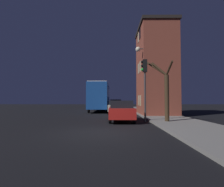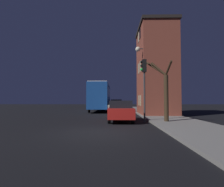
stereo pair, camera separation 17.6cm
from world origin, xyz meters
The scene contains 10 objects.
ground_plane centered at (0.00, 0.00, 0.00)m, with size 120.00×120.00×0.00m, color black.
sidewalk centered at (5.09, 0.00, 0.06)m, with size 3.70×60.00×0.12m.
brick_building centered at (5.14, 10.03, 4.79)m, with size 3.64×5.58×9.29m.
streetlamp centered at (3.45, 7.59, 4.73)m, with size 1.21×0.47×6.41m.
traffic_light centered at (2.89, 3.86, 3.19)m, with size 0.43×0.24×4.46m.
bare_tree centered at (4.22, 3.41, 2.20)m, with size 1.35×2.07×4.26m.
bus centered at (-1.28, 15.97, 2.26)m, with size 2.42×9.40×3.82m.
car_near_lane centered at (1.24, 4.36, 0.79)m, with size 1.75×4.11×1.52m.
car_mid_lane centered at (0.96, 11.74, 0.80)m, with size 1.81×4.33×1.49m.
car_far_lane centered at (0.97, 18.88, 0.87)m, with size 1.83×4.13×1.66m.
Camera 2 is at (0.88, -8.55, 1.54)m, focal length 28.00 mm.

